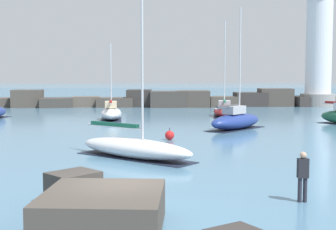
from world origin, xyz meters
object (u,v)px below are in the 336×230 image
at_px(sailboat_moored_4, 236,120).
at_px(sailboat_moored_6, 134,148).
at_px(lighthouse, 319,51).
at_px(sailboat_moored_2, 224,110).
at_px(sailboat_moored_1, 111,113).
at_px(person_on_rocks, 303,174).
at_px(mooring_buoy_orange_near, 170,135).

distance_m(sailboat_moored_4, sailboat_moored_6, 15.39).
height_order(lighthouse, sailboat_moored_2, lighthouse).
height_order(sailboat_moored_1, sailboat_moored_4, sailboat_moored_4).
height_order(lighthouse, sailboat_moored_4, lighthouse).
xyz_separation_m(sailboat_moored_1, sailboat_moored_2, (11.90, 3.74, -0.06)).
height_order(sailboat_moored_1, sailboat_moored_2, sailboat_moored_2).
bearing_deg(person_on_rocks, sailboat_moored_2, 85.23).
xyz_separation_m(mooring_buoy_orange_near, person_on_rocks, (3.82, -15.92, 0.65)).
height_order(sailboat_moored_2, sailboat_moored_6, sailboat_moored_2).
bearing_deg(sailboat_moored_6, lighthouse, 59.58).
bearing_deg(person_on_rocks, sailboat_moored_1, 106.13).
xyz_separation_m(sailboat_moored_1, mooring_buoy_orange_near, (5.18, -15.19, -0.39)).
xyz_separation_m(sailboat_moored_1, sailboat_moored_4, (10.83, -8.90, 0.04)).
xyz_separation_m(sailboat_moored_4, person_on_rocks, (-1.84, -22.21, 0.22)).
relative_size(sailboat_moored_4, mooring_buoy_orange_near, 11.99).
height_order(lighthouse, mooring_buoy_orange_near, lighthouse).
relative_size(sailboat_moored_2, sailboat_moored_6, 1.21).
xyz_separation_m(sailboat_moored_6, mooring_buoy_orange_near, (2.13, 6.98, -0.23)).
bearing_deg(sailboat_moored_1, lighthouse, 36.48).
xyz_separation_m(sailboat_moored_4, sailboat_moored_6, (-7.79, -13.27, -0.20)).
relative_size(lighthouse, sailboat_moored_1, 2.37).
xyz_separation_m(sailboat_moored_1, person_on_rocks, (9.00, -31.11, 0.26)).
relative_size(sailboat_moored_2, sailboat_moored_4, 1.03).
height_order(lighthouse, sailboat_moored_6, lighthouse).
bearing_deg(sailboat_moored_4, person_on_rocks, -94.73).
relative_size(sailboat_moored_2, mooring_buoy_orange_near, 12.40).
bearing_deg(sailboat_moored_6, sailboat_moored_4, 59.58).
bearing_deg(mooring_buoy_orange_near, person_on_rocks, -76.50).
bearing_deg(lighthouse, person_on_rocks, -110.41).
bearing_deg(sailboat_moored_1, sailboat_moored_2, 17.43).
distance_m(sailboat_moored_4, person_on_rocks, 22.28).
bearing_deg(lighthouse, sailboat_moored_2, -133.69).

